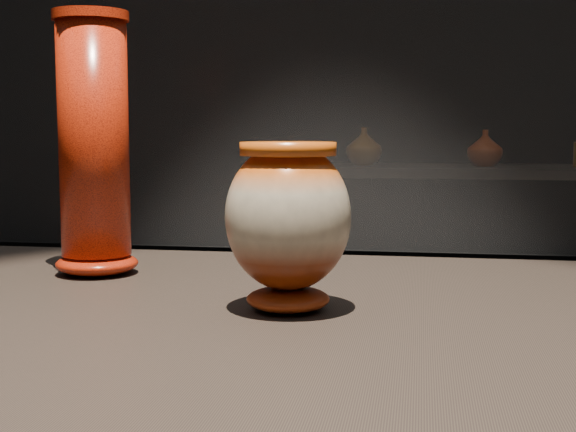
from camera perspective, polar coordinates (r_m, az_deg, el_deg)
name	(u,v)px	position (r m, az deg, el deg)	size (l,w,h in m)	color
main_vase	(288,219)	(0.87, 0.00, -0.22)	(0.17, 0.17, 0.19)	maroon
tall_vase	(94,149)	(1.12, -13.63, 4.66)	(0.11, 0.11, 0.36)	red
back_shelf	(451,216)	(4.27, 11.49, -0.03)	(2.00, 0.60, 0.90)	black
back_vase_left	(364,146)	(4.23, 5.42, 4.94)	(0.19, 0.19, 0.20)	#8B4C14
back_vase_mid	(485,148)	(4.22, 13.83, 4.71)	(0.18, 0.18, 0.19)	maroon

